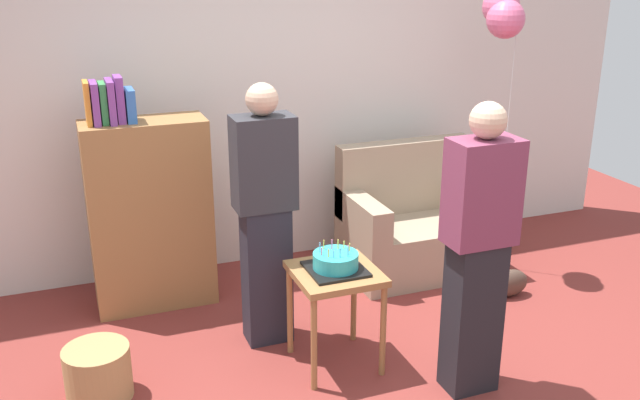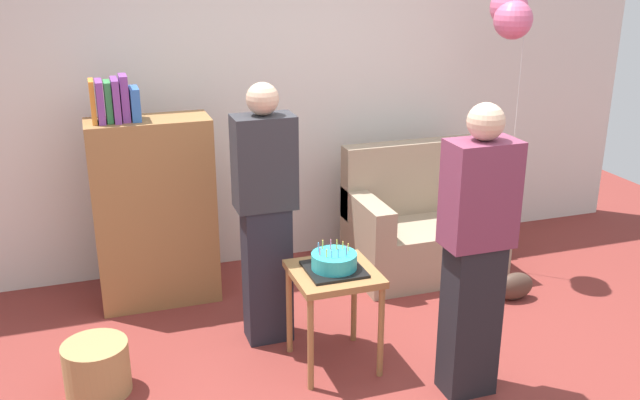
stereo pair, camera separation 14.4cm
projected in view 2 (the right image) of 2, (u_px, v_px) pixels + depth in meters
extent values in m
plane|color=maroon|center=(393.00, 388.00, 3.96)|extent=(8.00, 8.00, 0.00)
cube|color=silver|center=(288.00, 88.00, 5.35)|extent=(6.00, 0.10, 2.70)
cube|color=gray|center=(423.00, 247.00, 5.37)|extent=(1.10, 0.70, 0.40)
cube|color=gray|center=(411.00, 177.00, 5.45)|extent=(1.10, 0.16, 0.56)
cube|color=gray|center=(367.00, 215.00, 5.12)|extent=(0.16, 0.70, 0.24)
cube|color=gray|center=(481.00, 201.00, 5.40)|extent=(0.16, 0.70, 0.24)
cube|color=olive|center=(155.00, 213.00, 4.78)|extent=(0.80, 0.36, 1.30)
cube|color=orange|center=(93.00, 101.00, 4.43)|extent=(0.03, 0.18, 0.27)
cube|color=#7F3D93|center=(100.00, 101.00, 4.44)|extent=(0.04, 0.22, 0.27)
cube|color=#38934C|center=(108.00, 102.00, 4.46)|extent=(0.04, 0.17, 0.26)
cube|color=#7F3D93|center=(116.00, 100.00, 4.47)|extent=(0.04, 0.24, 0.27)
cube|color=#7F3D93|center=(124.00, 98.00, 4.48)|extent=(0.05, 0.18, 0.29)
cube|color=#3366B7|center=(135.00, 104.00, 4.51)|extent=(0.06, 0.20, 0.21)
cube|color=olive|center=(334.00, 274.00, 4.02)|extent=(0.48, 0.48, 0.04)
cylinder|color=olive|center=(311.00, 345.00, 3.87)|extent=(0.04, 0.04, 0.57)
cylinder|color=olive|center=(381.00, 332.00, 4.00)|extent=(0.04, 0.04, 0.57)
cylinder|color=olive|center=(289.00, 310.00, 4.24)|extent=(0.04, 0.04, 0.57)
cylinder|color=olive|center=(354.00, 300.00, 4.37)|extent=(0.04, 0.04, 0.57)
cube|color=black|center=(334.00, 269.00, 4.01)|extent=(0.32, 0.32, 0.02)
cylinder|color=#2DB2B7|center=(334.00, 261.00, 3.99)|extent=(0.26, 0.26, 0.09)
cylinder|color=#F2CC4C|center=(348.00, 247.00, 4.00)|extent=(0.01, 0.01, 0.05)
cylinder|color=#F2CC4C|center=(343.00, 245.00, 4.03)|extent=(0.01, 0.01, 0.05)
cylinder|color=#F2CC4C|center=(337.00, 245.00, 4.02)|extent=(0.01, 0.01, 0.06)
cylinder|color=#EA668C|center=(331.00, 245.00, 4.02)|extent=(0.01, 0.01, 0.06)
cylinder|color=#F2CC4C|center=(323.00, 245.00, 4.03)|extent=(0.01, 0.01, 0.06)
cylinder|color=#66B2E5|center=(318.00, 247.00, 3.99)|extent=(0.01, 0.01, 0.06)
cylinder|color=#EA668C|center=(320.00, 252.00, 3.95)|extent=(0.01, 0.01, 0.05)
cylinder|color=#F2CC4C|center=(327.00, 253.00, 3.92)|extent=(0.01, 0.01, 0.05)
cylinder|color=#66B2E5|center=(332.00, 254.00, 3.91)|extent=(0.01, 0.01, 0.05)
cylinder|color=#66B2E5|center=(338.00, 253.00, 3.92)|extent=(0.01, 0.01, 0.05)
cylinder|color=#66B2E5|center=(346.00, 252.00, 3.92)|extent=(0.01, 0.01, 0.06)
cylinder|color=#EA668C|center=(346.00, 250.00, 3.96)|extent=(0.01, 0.01, 0.05)
cube|color=#23232D|center=(267.00, 274.00, 4.36)|extent=(0.28, 0.20, 0.88)
cube|color=#2D2D33|center=(264.00, 162.00, 4.12)|extent=(0.36, 0.22, 0.56)
sphere|color=#D1A889|center=(262.00, 99.00, 3.99)|extent=(0.19, 0.19, 0.19)
cube|color=black|center=(470.00, 319.00, 3.82)|extent=(0.28, 0.20, 0.88)
cube|color=#75334C|center=(480.00, 194.00, 3.58)|extent=(0.36, 0.22, 0.56)
sphere|color=#D1A889|center=(486.00, 122.00, 3.45)|extent=(0.19, 0.19, 0.19)
cylinder|color=#A88451|center=(97.00, 368.00, 3.89)|extent=(0.36, 0.36, 0.30)
ellipsoid|color=#473328|center=(515.00, 286.00, 4.96)|extent=(0.28, 0.14, 0.20)
cylinder|color=silver|center=(513.00, 153.00, 5.15)|extent=(0.00, 0.00, 1.86)
sphere|color=#D65B84|center=(513.00, 20.00, 4.78)|extent=(0.27, 0.27, 0.27)
sphere|color=#D65B84|center=(509.00, 7.00, 4.84)|extent=(0.26, 0.26, 0.26)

